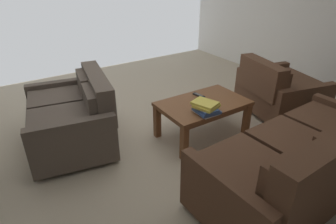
% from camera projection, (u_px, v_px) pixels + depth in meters
% --- Properties ---
extents(ground_plane, '(5.74, 5.62, 0.01)m').
position_uv_depth(ground_plane, '(162.00, 134.00, 3.53)').
color(ground_plane, '#B7A88E').
extents(sofa_main, '(1.95, 0.94, 0.86)m').
position_uv_depth(sofa_main, '(304.00, 162.00, 2.44)').
color(sofa_main, black).
rests_on(sofa_main, ground).
extents(loveseat_near, '(1.05, 1.35, 0.80)m').
position_uv_depth(loveseat_near, '(74.00, 116.00, 3.21)').
color(loveseat_near, black).
rests_on(loveseat_near, ground).
extents(coffee_table, '(1.02, 0.64, 0.45)m').
position_uv_depth(coffee_table, '(203.00, 107.00, 3.33)').
color(coffee_table, brown).
rests_on(coffee_table, ground).
extents(armchair_side, '(1.06, 1.15, 0.78)m').
position_uv_depth(armchair_side, '(278.00, 91.00, 3.88)').
color(armchair_side, black).
rests_on(armchair_side, ground).
extents(book_stack, '(0.28, 0.31, 0.13)m').
position_uv_depth(book_stack, '(206.00, 108.00, 3.03)').
color(book_stack, silver).
rests_on(book_stack, coffee_table).
extents(tv_remote, '(0.07, 0.17, 0.02)m').
position_uv_depth(tv_remote, '(199.00, 95.00, 3.45)').
color(tv_remote, black).
rests_on(tv_remote, coffee_table).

